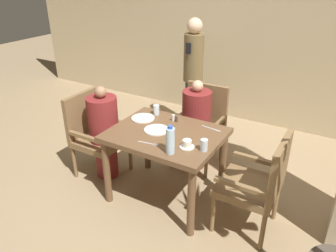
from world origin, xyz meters
TOP-DOWN VIEW (x-y plane):
  - ground_plane at (0.00, 0.00)m, footprint 16.00×16.00m
  - wall_back at (0.00, 2.27)m, footprint 8.00×0.06m
  - dining_table at (0.00, 0.00)m, footprint 1.04×0.83m
  - chair_left_side at (-0.92, 0.00)m, footprint 0.51×0.51m
  - diner_in_left_chair at (-0.77, 0.00)m, footprint 0.32×0.32m
  - chair_far_side at (0.00, 0.81)m, footprint 0.51×0.51m
  - diner_in_far_chair at (-0.00, 0.67)m, footprint 0.32×0.32m
  - chair_right_side at (0.92, 0.00)m, footprint 0.51×0.51m
  - standing_host at (-0.48, 1.54)m, footprint 0.27×0.30m
  - plate_main_left at (-0.10, -0.01)m, footprint 0.24×0.24m
  - plate_main_right at (-0.36, 0.15)m, footprint 0.24×0.24m
  - teacup_with_saucer at (0.30, -0.15)m, footprint 0.13×0.13m
  - water_bottle at (0.22, -0.30)m, footprint 0.07×0.07m
  - glass_tall_near at (0.45, -0.12)m, footprint 0.06×0.06m
  - glass_tall_mid at (-0.30, 0.31)m, footprint 0.06×0.06m
  - salt_shaker at (-0.07, 0.26)m, footprint 0.03×0.03m
  - pepper_shaker at (-0.03, 0.26)m, footprint 0.03×0.03m
  - fork_beside_plate at (-0.01, -0.26)m, footprint 0.19×0.04m
  - knife_beside_plate at (0.35, 0.29)m, footprint 0.21×0.04m

SIDE VIEW (x-z plane):
  - ground_plane at x=0.00m, z-range 0.00..0.00m
  - chair_left_side at x=-0.92m, z-range 0.04..0.98m
  - chair_far_side at x=0.00m, z-range 0.04..0.98m
  - chair_right_side at x=0.92m, z-range 0.04..0.98m
  - diner_in_far_chair at x=0.00m, z-range 0.02..1.08m
  - diner_in_left_chair at x=-0.77m, z-range 0.02..1.08m
  - dining_table at x=0.00m, z-range 0.26..1.00m
  - fork_beside_plate at x=-0.01m, z-range 0.74..0.75m
  - knife_beside_plate at x=0.35m, z-range 0.74..0.75m
  - plate_main_left at x=-0.10m, z-range 0.74..0.75m
  - plate_main_right at x=-0.36m, z-range 0.74..0.75m
  - teacup_with_saucer at x=0.30m, z-range 0.74..0.81m
  - pepper_shaker at x=-0.03m, z-range 0.74..0.80m
  - salt_shaker at x=-0.07m, z-range 0.74..0.81m
  - glass_tall_near at x=0.45m, z-range 0.74..0.85m
  - glass_tall_mid at x=-0.30m, z-range 0.74..0.85m
  - standing_host at x=-0.48m, z-range 0.06..1.63m
  - water_bottle at x=0.22m, z-range 0.73..0.99m
  - wall_back at x=0.00m, z-range 0.00..2.80m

